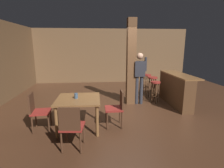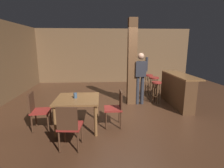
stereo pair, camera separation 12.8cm
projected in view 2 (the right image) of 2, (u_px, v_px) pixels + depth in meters
name	position (u px, v px, depth m)	size (l,w,h in m)	color
ground_plane	(124.00, 113.00, 5.19)	(10.80, 10.80, 0.00)	#382114
wall_back	(113.00, 56.00, 9.27)	(8.00, 0.10, 2.80)	brown
pillar	(132.00, 63.00, 5.74)	(0.28, 0.28, 2.80)	#4C301C
dining_table	(78.00, 103.00, 4.12)	(1.00, 1.00, 0.74)	brown
chair_west	(37.00, 109.00, 4.06)	(0.46, 0.46, 0.89)	maroon
chair_east	(116.00, 106.00, 4.23)	(0.42, 0.42, 0.89)	maroon
chair_south	(69.00, 125.00, 3.24)	(0.46, 0.46, 0.89)	maroon
napkin_cup	(75.00, 96.00, 4.09)	(0.08, 0.08, 0.12)	#33475B
standing_person	(140.00, 75.00, 5.74)	(0.47, 0.21, 1.72)	black
bar_counter	(176.00, 90.00, 5.78)	(0.56, 1.90, 1.03)	brown
bar_stool_near	(156.00, 87.00, 5.93)	(0.33, 0.33, 0.75)	maroon
bar_stool_mid	(154.00, 82.00, 6.53)	(0.36, 0.36, 0.80)	maroon
bar_stool_far	(148.00, 80.00, 7.07)	(0.33, 0.33, 0.80)	maroon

